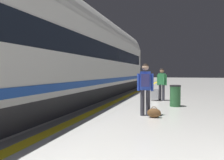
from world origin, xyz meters
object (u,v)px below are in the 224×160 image
Objects in this scene: waste_bin at (175,96)px; suitcase_mid at (155,94)px; passenger_near at (145,85)px; high_speed_train at (46,46)px; passenger_mid at (162,82)px; duffel_bag_near at (154,113)px.

suitcase_mid is at bearing 121.21° from waste_bin.
passenger_near reaches higher than suitcase_mid.
passenger_near is (3.95, -0.23, -1.46)m from high_speed_train.
passenger_mid is at bearing 86.69° from passenger_near.
suitcase_mid reaches higher than duffel_bag_near.
high_speed_train is 16.54× the size of passenger_near.
passenger_mid is at bearing 43.13° from high_speed_train.
passenger_near is 1.06× the size of passenger_mid.
suitcase_mid is at bearing -158.75° from passenger_mid.
high_speed_train is 47.94× the size of suitcase_mid.
passenger_near is 3.97× the size of duffel_bag_near.
duffel_bag_near is at bearing -34.48° from passenger_near.
suitcase_mid is 0.66× the size of waste_bin.
passenger_near is 2.90× the size of suitcase_mid.
passenger_mid is at bearing 21.25° from suitcase_mid.
passenger_near is at bearing -88.87° from suitcase_mid.
duffel_bag_near is 0.48× the size of waste_bin.
passenger_near reaches higher than waste_bin.
suitcase_mid is at bearing 44.48° from high_speed_train.
waste_bin reaches higher than suitcase_mid.
duffel_bag_near is at bearing -5.95° from high_speed_train.
passenger_mid is (4.19, 3.92, -1.55)m from high_speed_train.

